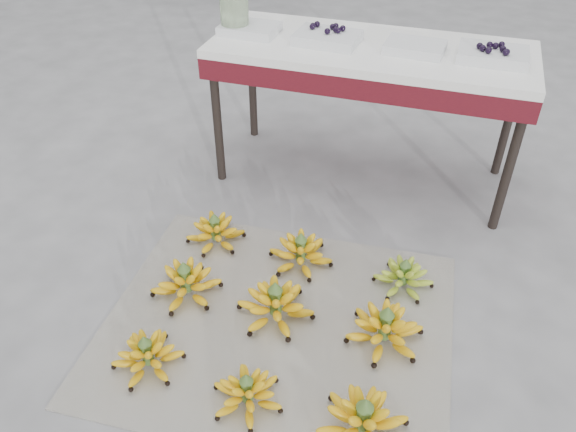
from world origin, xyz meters
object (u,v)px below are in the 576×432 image
(bunch_front_center, at_px, (247,393))
(tray_far_right, at_px, (493,54))
(bunch_mid_center, at_px, (275,304))
(tray_left, at_px, (327,37))
(glass_jar, at_px, (235,15))
(bunch_front_left, at_px, (148,355))
(bunch_back_center, at_px, (301,253))
(bunch_mid_left, at_px, (186,283))
(bunch_mid_right, at_px, (385,329))
(bunch_back_right, at_px, (404,277))
(tray_right, at_px, (415,47))
(tray_far_left, at_px, (250,29))
(vendor_table, at_px, (370,62))
(bunch_front_right, at_px, (363,422))
(newspaper_mat, at_px, (278,324))
(bunch_back_left, at_px, (216,232))

(bunch_front_center, distance_m, tray_far_right, 1.65)
(bunch_mid_center, bearing_deg, bunch_front_center, -68.17)
(tray_left, xyz_separation_m, glass_jar, (-0.43, -0.01, 0.06))
(bunch_front_left, xyz_separation_m, bunch_back_center, (0.34, 0.65, 0.00))
(bunch_mid_left, bearing_deg, bunch_mid_center, -20.44)
(bunch_back_center, bearing_deg, bunch_mid_right, -21.44)
(bunch_back_right, xyz_separation_m, tray_left, (-0.52, 0.71, 0.65))
(bunch_front_left, relative_size, bunch_mid_right, 0.83)
(tray_right, bearing_deg, bunch_front_center, -100.40)
(bunch_front_center, xyz_separation_m, bunch_mid_left, (-0.40, 0.38, 0.01))
(bunch_mid_left, height_order, glass_jar, glass_jar)
(bunch_back_center, xyz_separation_m, tray_far_right, (0.60, 0.72, 0.64))
(bunch_mid_left, relative_size, bunch_back_right, 1.41)
(bunch_front_center, distance_m, tray_far_left, 1.61)
(bunch_front_center, height_order, tray_left, tray_left)
(tray_far_left, bearing_deg, tray_far_right, 0.47)
(vendor_table, xyz_separation_m, tray_far_left, (-0.56, -0.02, 0.10))
(bunch_front_center, relative_size, bunch_front_right, 0.97)
(bunch_front_left, distance_m, tray_far_left, 1.51)
(tray_left, height_order, tray_right, tray_left)
(tray_right, bearing_deg, bunch_mid_center, -105.79)
(newspaper_mat, xyz_separation_m, tray_left, (-0.11, 1.05, 0.70))
(newspaper_mat, distance_m, bunch_front_left, 0.47)
(bunch_front_center, bearing_deg, tray_right, 94.80)
(tray_far_right, bearing_deg, tray_left, -178.82)
(bunch_front_center, bearing_deg, tray_far_right, 82.97)
(newspaper_mat, distance_m, vendor_table, 1.23)
(bunch_mid_right, distance_m, bunch_back_center, 0.50)
(bunch_mid_center, distance_m, tray_left, 1.20)
(bunch_mid_left, relative_size, glass_jar, 2.11)
(bunch_front_right, xyz_separation_m, bunch_mid_center, (-0.40, 0.37, 0.00))
(newspaper_mat, relative_size, bunch_back_left, 4.98)
(vendor_table, height_order, tray_right, tray_right)
(vendor_table, bearing_deg, tray_far_right, -1.44)
(bunch_back_right, height_order, tray_left, tray_left)
(bunch_mid_center, relative_size, bunch_back_center, 1.10)
(bunch_back_center, bearing_deg, bunch_front_right, -44.02)
(bunch_mid_left, relative_size, vendor_table, 0.24)
(bunch_front_left, bearing_deg, bunch_back_center, 54.77)
(bunch_front_center, height_order, tray_far_right, tray_far_right)
(tray_left, bearing_deg, bunch_front_right, -70.38)
(bunch_mid_center, height_order, glass_jar, glass_jar)
(bunch_front_center, bearing_deg, bunch_front_right, 15.90)
(bunch_front_left, relative_size, bunch_mid_center, 0.76)
(newspaper_mat, distance_m, tray_far_left, 1.35)
(bunch_mid_left, height_order, tray_far_right, tray_far_right)
(bunch_mid_center, bearing_deg, tray_right, 91.18)
(bunch_mid_center, distance_m, tray_right, 1.24)
(bunch_mid_center, xyz_separation_m, bunch_mid_right, (0.40, 0.01, -0.00))
(tray_far_right, bearing_deg, bunch_mid_center, -120.56)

